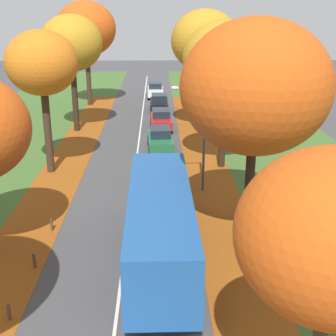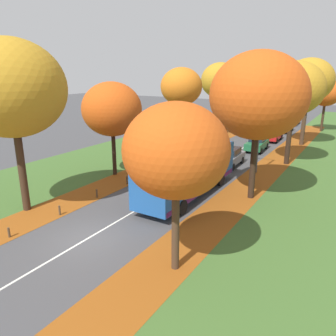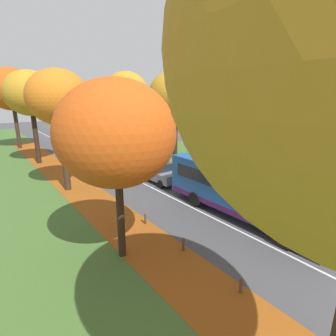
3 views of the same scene
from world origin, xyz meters
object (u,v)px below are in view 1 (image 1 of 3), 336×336
object	(u,v)px
tree_right_near	(255,88)
bollard_fourth	(34,261)
tree_right_distant	(201,52)
car_green_following	(160,139)
bollard_third	(9,312)
tree_right_mid	(225,60)
tree_right_far	(205,41)
car_black_fourth_in_line	(159,103)
car_grey_lead	(155,172)
tree_left_mid	(42,64)
bus	(160,222)
tree_left_distant	(86,29)
car_white_trailing	(155,90)
car_red_third_in_line	(161,119)
streetlamp_right	(198,127)
tree_left_far	(71,44)
tree_right_nearest	(333,236)
bollard_fifth	(52,225)

from	to	relation	value
tree_right_near	bollard_fourth	world-z (taller)	tree_right_near
tree_right_distant	car_green_following	size ratio (longest dim) A/B	1.68
bollard_third	tree_right_mid	bearing A→B (deg)	59.35
tree_right_far	tree_right_distant	distance (m)	11.05
car_black_fourth_in_line	car_grey_lead	bearing A→B (deg)	-91.05
tree_left_mid	tree_right_near	size ratio (longest dim) A/B	0.90
tree_right_mid	bollard_third	world-z (taller)	tree_right_mid
tree_right_distant	bus	size ratio (longest dim) A/B	0.69
tree_right_mid	bollard_fourth	world-z (taller)	tree_right_mid
tree_left_distant	car_white_trailing	size ratio (longest dim) A/B	2.45
car_red_third_in_line	bollard_fourth	bearing A→B (deg)	-103.52
tree_right_mid	streetlamp_right	bearing A→B (deg)	-115.01
car_black_fourth_in_line	bus	bearing A→B (deg)	-90.21
tree_left_far	tree_right_near	size ratio (longest dim) A/B	0.97
tree_right_near	tree_right_far	bearing A→B (deg)	90.52
tree_right_nearest	tree_right_distant	distance (m)	39.96
bollard_third	bus	distance (m)	6.53
bollard_fifth	streetlamp_right	distance (m)	9.32
tree_left_distant	car_black_fourth_in_line	distance (m)	10.44
tree_right_near	car_grey_lead	world-z (taller)	tree_right_near
tree_right_near	tree_left_mid	bearing A→B (deg)	139.36
tree_right_mid	car_green_following	size ratio (longest dim) A/B	2.16
tree_right_near	tree_right_mid	xyz separation A→B (m)	(0.17, 9.95, -0.01)
tree_right_nearest	bus	bearing A→B (deg)	114.25
streetlamp_right	car_green_following	world-z (taller)	streetlamp_right
streetlamp_right	tree_right_nearest	bearing A→B (deg)	-84.39
tree_left_mid	tree_left_distant	xyz separation A→B (m)	(-0.31, 20.62, 0.94)
tree_left_far	tree_right_near	world-z (taller)	tree_right_near
tree_left_far	bus	xyz separation A→B (m)	(6.82, -21.04, -5.36)
tree_left_distant	tree_right_nearest	distance (m)	41.25
tree_left_mid	car_red_third_in_line	distance (m)	14.02
tree_right_near	tree_right_distant	xyz separation A→B (m)	(0.55, 30.05, -1.51)
car_black_fourth_in_line	car_white_trailing	xyz separation A→B (m)	(-0.40, 7.19, 0.00)
bollard_third	tree_left_mid	bearing A→B (deg)	96.66
streetlamp_right	car_white_trailing	bearing A→B (deg)	94.97
tree_right_far	car_white_trailing	world-z (taller)	tree_right_far
streetlamp_right	car_grey_lead	size ratio (longest dim) A/B	1.41
tree_right_nearest	bollard_fourth	distance (m)	12.66
tree_left_far	car_grey_lead	bearing A→B (deg)	-62.66
tree_left_mid	bollard_fourth	bearing A→B (deg)	-81.26
tree_left_mid	car_grey_lead	size ratio (longest dim) A/B	2.05
tree_right_nearest	car_grey_lead	world-z (taller)	tree_right_nearest
tree_right_nearest	tree_right_near	world-z (taller)	tree_right_near
bollard_fourth	streetlamp_right	world-z (taller)	streetlamp_right
tree_right_near	car_green_following	bearing A→B (deg)	105.44
bus	car_grey_lead	distance (m)	8.41
bus	tree_right_mid	bearing A→B (deg)	70.78
streetlamp_right	car_grey_lead	world-z (taller)	streetlamp_right
tree_left_distant	tree_right_mid	bearing A→B (deg)	-60.58
bollard_third	car_red_third_in_line	distance (m)	25.89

